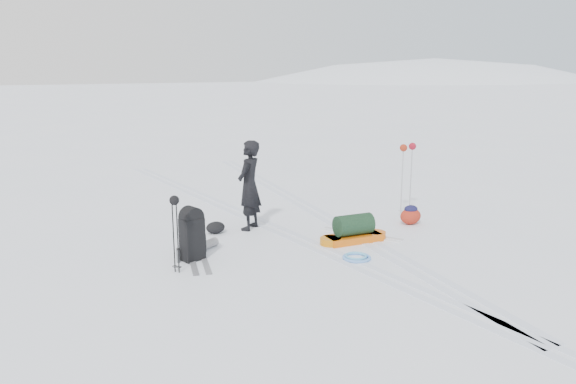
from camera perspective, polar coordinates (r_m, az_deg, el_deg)
name	(u,v)px	position (r m, az deg, el deg)	size (l,w,h in m)	color
ground	(303,241)	(10.47, 1.49, -4.98)	(200.00, 200.00, 0.00)	white
ski_tracks	(306,225)	(11.49, 1.85, -3.36)	(3.38, 17.97, 0.01)	silver
skier	(249,185)	(11.03, -3.96, 0.68)	(0.65, 0.43, 1.78)	black
pulk_sled	(354,231)	(10.44, 6.68, -3.98)	(1.38, 0.54, 0.52)	#D85E0C
expedition_rucksack	(194,234)	(9.54, -9.53, -4.26)	(0.87, 0.78, 0.92)	black
ski_poles_black	(175,210)	(8.80, -11.44, -1.78)	(0.15, 0.15, 1.24)	black
ski_poles_silver	(408,155)	(12.30, 12.06, 3.67)	(0.49, 0.25, 1.57)	#B9BCC0
touring_skis_grey	(196,254)	(9.84, -9.28, -6.22)	(0.81, 2.02, 0.07)	gray
touring_skis_white	(361,234)	(10.92, 7.44, -4.27)	(1.01, 1.54, 0.06)	silver
rope_coil	(356,257)	(9.59, 6.96, -6.57)	(0.55, 0.55, 0.06)	#5F9AE8
small_daypack	(411,215)	(11.78, 12.35, -2.29)	(0.54, 0.46, 0.40)	maroon
thermos_pair	(181,254)	(9.56, -10.83, -6.21)	(0.20, 0.19, 0.25)	slate
stuff_sack	(215,228)	(10.98, -7.38, -3.60)	(0.43, 0.36, 0.23)	black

